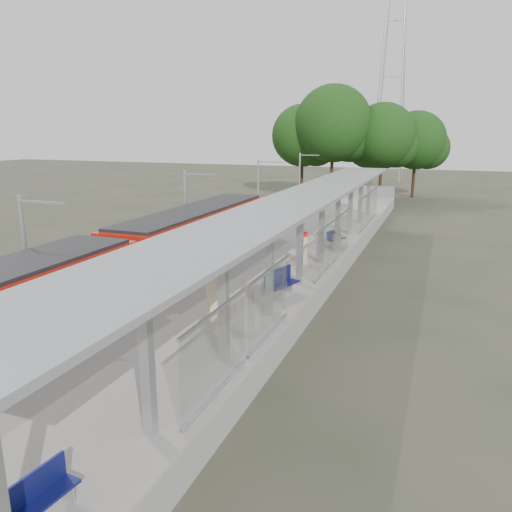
{
  "coord_description": "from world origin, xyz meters",
  "views": [
    {
      "loc": [
        7.7,
        -6.39,
        7.61
      ],
      "look_at": [
        0.24,
        13.27,
        2.3
      ],
      "focal_mm": 35.0,
      "sensor_mm": 36.0,
      "label": 1
    }
  ],
  "objects_px": {
    "info_pillar_near": "(213,299)",
    "litter_bin": "(337,243)",
    "train": "(115,272)",
    "bench_mid": "(280,282)",
    "info_pillar_far": "(304,250)",
    "bench_far": "(335,238)",
    "bench_near": "(39,495)"
  },
  "relations": [
    {
      "from": "bench_far",
      "to": "litter_bin",
      "type": "xyz_separation_m",
      "value": [
        0.38,
        -1.3,
        -0.02
      ]
    },
    {
      "from": "bench_mid",
      "to": "info_pillar_far",
      "type": "xyz_separation_m",
      "value": [
        -0.43,
        5.14,
        0.12
      ]
    },
    {
      "from": "info_pillar_near",
      "to": "bench_near",
      "type": "bearing_deg",
      "value": -100.61
    },
    {
      "from": "bench_mid",
      "to": "info_pillar_far",
      "type": "bearing_deg",
      "value": 113.73
    },
    {
      "from": "info_pillar_near",
      "to": "info_pillar_far",
      "type": "bearing_deg",
      "value": 65.68
    },
    {
      "from": "bench_near",
      "to": "info_pillar_near",
      "type": "distance_m",
      "value": 9.61
    },
    {
      "from": "bench_far",
      "to": "info_pillar_far",
      "type": "height_order",
      "value": "info_pillar_far"
    },
    {
      "from": "info_pillar_far",
      "to": "litter_bin",
      "type": "bearing_deg",
      "value": 85.71
    },
    {
      "from": "litter_bin",
      "to": "bench_mid",
      "type": "bearing_deg",
      "value": -93.64
    },
    {
      "from": "bench_near",
      "to": "info_pillar_near",
      "type": "height_order",
      "value": "info_pillar_near"
    },
    {
      "from": "bench_mid",
      "to": "info_pillar_far",
      "type": "distance_m",
      "value": 5.16
    },
    {
      "from": "bench_near",
      "to": "bench_mid",
      "type": "distance_m",
      "value": 12.97
    },
    {
      "from": "bench_far",
      "to": "litter_bin",
      "type": "bearing_deg",
      "value": -53.74
    },
    {
      "from": "litter_bin",
      "to": "train",
      "type": "bearing_deg",
      "value": -121.84
    },
    {
      "from": "train",
      "to": "bench_far",
      "type": "distance_m",
      "value": 13.82
    },
    {
      "from": "train",
      "to": "info_pillar_near",
      "type": "xyz_separation_m",
      "value": [
        4.86,
        -1.04,
        -0.21
      ]
    },
    {
      "from": "train",
      "to": "bench_far",
      "type": "relative_size",
      "value": 18.65
    },
    {
      "from": "bench_mid",
      "to": "litter_bin",
      "type": "relative_size",
      "value": 1.84
    },
    {
      "from": "train",
      "to": "info_pillar_near",
      "type": "bearing_deg",
      "value": -12.09
    },
    {
      "from": "bench_far",
      "to": "info_pillar_far",
      "type": "xyz_separation_m",
      "value": [
        -0.59,
        -4.69,
        0.23
      ]
    },
    {
      "from": "bench_mid",
      "to": "litter_bin",
      "type": "bearing_deg",
      "value": 105.26
    },
    {
      "from": "train",
      "to": "bench_near",
      "type": "height_order",
      "value": "train"
    },
    {
      "from": "info_pillar_far",
      "to": "bench_near",
      "type": "bearing_deg",
      "value": -77.3
    },
    {
      "from": "bench_mid",
      "to": "info_pillar_near",
      "type": "xyz_separation_m",
      "value": [
        -1.39,
        -3.44,
        0.22
      ]
    },
    {
      "from": "bench_mid",
      "to": "litter_bin",
      "type": "height_order",
      "value": "bench_mid"
    },
    {
      "from": "train",
      "to": "bench_mid",
      "type": "bearing_deg",
      "value": 21.04
    },
    {
      "from": "bench_near",
      "to": "info_pillar_near",
      "type": "relative_size",
      "value": 0.72
    },
    {
      "from": "bench_far",
      "to": "info_pillar_near",
      "type": "bearing_deg",
      "value": -76.83
    },
    {
      "from": "litter_bin",
      "to": "info_pillar_far",
      "type": "bearing_deg",
      "value": -106.11
    },
    {
      "from": "train",
      "to": "bench_near",
      "type": "distance_m",
      "value": 12.2
    },
    {
      "from": "train",
      "to": "bench_near",
      "type": "bearing_deg",
      "value": -60.04
    },
    {
      "from": "info_pillar_near",
      "to": "litter_bin",
      "type": "height_order",
      "value": "info_pillar_near"
    }
  ]
}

